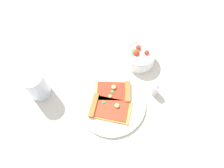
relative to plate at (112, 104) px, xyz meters
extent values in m
plane|color=beige|center=(0.03, 0.00, -0.01)|extent=(2.40, 2.40, 0.00)
cylinder|color=silver|center=(0.00, 0.00, 0.00)|extent=(0.26, 0.26, 0.01)
cube|color=#E5B256|center=(-0.02, -0.04, 0.01)|extent=(0.16, 0.14, 0.01)
cube|color=#A36B2D|center=(-0.07, -0.01, 0.02)|extent=(0.06, 0.09, 0.02)
cube|color=#B22D19|center=(-0.02, -0.04, 0.02)|extent=(0.14, 0.12, 0.00)
sphere|color=#EAD172|center=(0.00, -0.03, 0.02)|extent=(0.01, 0.01, 0.01)
cylinder|color=#388433|center=(-0.02, -0.04, 0.02)|extent=(0.01, 0.01, 0.00)
sphere|color=#F2D87F|center=(-0.03, -0.05, 0.02)|extent=(0.02, 0.02, 0.02)
cube|color=gold|center=(0.01, 0.02, 0.01)|extent=(0.17, 0.17, 0.01)
cube|color=#A36B2D|center=(0.06, -0.02, 0.02)|extent=(0.07, 0.09, 0.02)
cube|color=red|center=(0.01, 0.02, 0.02)|extent=(0.15, 0.14, 0.00)
cylinder|color=#388433|center=(0.02, -0.02, 0.02)|extent=(0.01, 0.01, 0.00)
sphere|color=#F2D87F|center=(-0.01, 0.02, 0.02)|extent=(0.02, 0.02, 0.02)
cylinder|color=white|center=(-0.19, -0.12, 0.02)|extent=(0.12, 0.12, 0.06)
torus|color=white|center=(-0.19, -0.12, 0.05)|extent=(0.12, 0.12, 0.01)
sphere|color=red|center=(-0.21, -0.11, 0.06)|extent=(0.02, 0.02, 0.02)
sphere|color=red|center=(-0.19, -0.15, 0.06)|extent=(0.02, 0.02, 0.02)
sphere|color=red|center=(-0.17, -0.13, 0.06)|extent=(0.03, 0.03, 0.03)
cylinder|color=#388433|center=(-0.17, -0.14, 0.06)|extent=(0.04, 0.04, 0.01)
cylinder|color=silver|center=(0.23, -0.17, 0.06)|extent=(0.08, 0.08, 0.14)
cylinder|color=black|center=(0.23, -0.17, 0.05)|extent=(0.07, 0.07, 0.11)
cube|color=white|center=(0.24, -0.19, 0.09)|extent=(0.02, 0.02, 0.02)
cube|color=white|center=(0.21, -0.18, 0.09)|extent=(0.03, 0.03, 0.02)
cylinder|color=silver|center=(-0.17, 0.03, 0.02)|extent=(0.03, 0.03, 0.06)
cone|color=silver|center=(-0.17, 0.03, 0.06)|extent=(0.03, 0.03, 0.01)
camera|label=1|loc=(0.13, 0.27, 0.82)|focal=36.39mm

